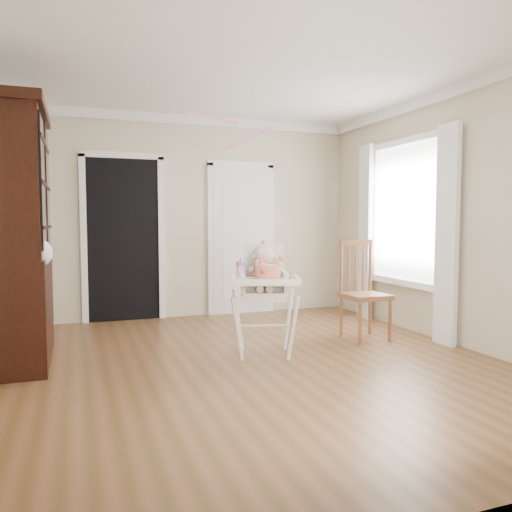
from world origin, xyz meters
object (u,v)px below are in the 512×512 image
object	(u,v)px
cake	(268,272)
china_cabinet	(16,235)
high_chair	(264,286)
sippy_cup	(241,270)
dining_chair	(364,293)

from	to	relation	value
cake	china_cabinet	distance (m)	2.31
high_chair	sippy_cup	xyz separation A→B (m)	(-0.25, -0.04, 0.17)
dining_chair	sippy_cup	bearing A→B (deg)	-169.68
china_cabinet	dining_chair	bearing A→B (deg)	-4.14
cake	sippy_cup	xyz separation A→B (m)	(-0.20, 0.20, 0.01)
high_chair	dining_chair	size ratio (longest dim) A/B	1.01
cake	dining_chair	bearing A→B (deg)	20.99
dining_chair	high_chair	bearing A→B (deg)	-169.32
china_cabinet	dining_chair	size ratio (longest dim) A/B	2.14
cake	china_cabinet	size ratio (longest dim) A/B	0.13
high_chair	china_cabinet	bearing A→B (deg)	-174.84
high_chair	china_cabinet	size ratio (longest dim) A/B	0.47
high_chair	sippy_cup	world-z (taller)	high_chair
high_chair	sippy_cup	size ratio (longest dim) A/B	5.62
high_chair	dining_chair	distance (m)	1.32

